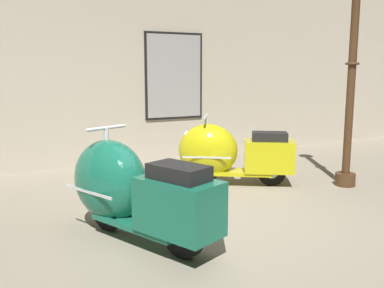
% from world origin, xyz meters
% --- Properties ---
extents(ground_plane, '(60.00, 60.00, 0.00)m').
position_xyz_m(ground_plane, '(0.00, 0.00, 0.00)').
color(ground_plane, gray).
extents(showroom_back_wall, '(18.00, 0.24, 3.35)m').
position_xyz_m(showroom_back_wall, '(0.00, 3.72, 1.68)').
color(showroom_back_wall, '#BCB29E').
rests_on(showroom_back_wall, ground).
extents(scooter_0, '(1.14, 1.83, 1.08)m').
position_xyz_m(scooter_0, '(-1.15, 0.20, 0.49)').
color(scooter_0, black).
rests_on(scooter_0, ground).
extents(scooter_1, '(1.63, 1.28, 1.00)m').
position_xyz_m(scooter_1, '(0.75, 1.50, 0.46)').
color(scooter_1, black).
rests_on(scooter_1, ground).
extents(lamppost, '(0.28, 0.28, 3.22)m').
position_xyz_m(lamppost, '(2.23, 0.66, 1.70)').
color(lamppost, '#472D19').
rests_on(lamppost, ground).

